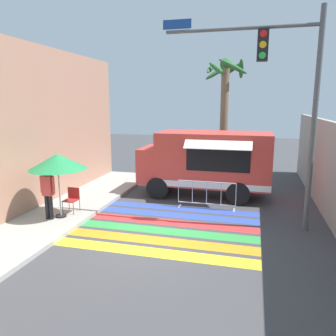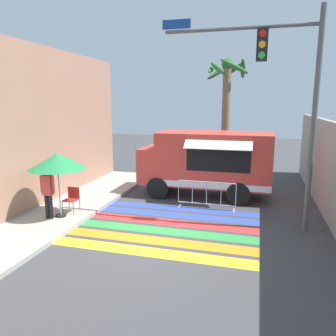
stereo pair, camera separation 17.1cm
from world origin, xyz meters
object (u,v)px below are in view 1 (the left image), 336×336
at_px(traffic_signal_pole, 285,85).
at_px(barricade_front, 207,195).
at_px(palm_tree, 224,100).
at_px(patio_umbrella, 57,162).
at_px(folding_chair, 72,198).
at_px(vendor_person, 48,190).
at_px(food_truck, 204,160).

distance_m(traffic_signal_pole, barricade_front, 4.81).
distance_m(barricade_front, palm_tree, 6.91).
relative_size(patio_umbrella, folding_chair, 2.54).
xyz_separation_m(vendor_person, barricade_front, (4.86, 2.80, -0.60)).
relative_size(food_truck, patio_umbrella, 2.51).
height_order(patio_umbrella, vendor_person, patio_umbrella).
height_order(barricade_front, palm_tree, palm_tree).
xyz_separation_m(folding_chair, palm_tree, (4.55, 7.84, 3.43)).
xyz_separation_m(traffic_signal_pole, folding_chair, (-6.95, -0.60, -3.83)).
height_order(traffic_signal_pole, patio_umbrella, traffic_signal_pole).
bearing_deg(folding_chair, patio_umbrella, -106.14).
bearing_deg(palm_tree, vendor_person, -119.25).
bearing_deg(traffic_signal_pole, food_truck, 132.47).
height_order(vendor_person, barricade_front, vendor_person).
relative_size(folding_chair, barricade_front, 0.39).
bearing_deg(palm_tree, food_truck, -95.70).
bearing_deg(vendor_person, food_truck, 35.04).
distance_m(patio_umbrella, barricade_front, 5.47).
distance_m(traffic_signal_pole, palm_tree, 7.64).
relative_size(food_truck, palm_tree, 0.88).
bearing_deg(patio_umbrella, food_truck, 45.37).
bearing_deg(food_truck, patio_umbrella, -134.63).
relative_size(patio_umbrella, barricade_front, 0.99).
relative_size(folding_chair, palm_tree, 0.14).
xyz_separation_m(vendor_person, palm_tree, (4.89, 8.73, 2.95)).
bearing_deg(patio_umbrella, barricade_front, 28.59).
bearing_deg(barricade_front, traffic_signal_pole, -28.32).
bearing_deg(palm_tree, patio_umbrella, -118.79).
distance_m(traffic_signal_pole, patio_umbrella, 7.55).
distance_m(folding_chair, vendor_person, 1.07).
distance_m(patio_umbrella, vendor_person, 0.99).
relative_size(patio_umbrella, vendor_person, 1.25).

